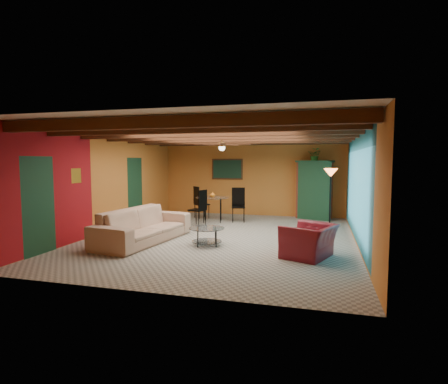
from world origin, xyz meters
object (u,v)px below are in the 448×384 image
(armchair, at_px, (309,241))
(vase, at_px, (212,185))
(coffee_table, at_px, (207,236))
(floor_lamp, at_px, (330,202))
(armoire, at_px, (314,191))
(potted_plant, at_px, (315,155))
(sofa, at_px, (144,225))
(dining_table, at_px, (213,205))

(armchair, xyz_separation_m, vase, (-3.14, 3.59, 0.85))
(coffee_table, bearing_deg, floor_lamp, 32.56)
(armchair, bearing_deg, floor_lamp, -169.48)
(armoire, height_order, potted_plant, potted_plant)
(potted_plant, bearing_deg, armchair, -89.84)
(sofa, relative_size, armoire, 1.45)
(coffee_table, relative_size, potted_plant, 1.76)
(potted_plant, height_order, vase, potted_plant)
(sofa, bearing_deg, coffee_table, -80.30)
(potted_plant, bearing_deg, vase, -154.70)
(sofa, height_order, dining_table, dining_table)
(potted_plant, bearing_deg, coffee_table, -116.57)
(vase, bearing_deg, armoire, 25.30)
(dining_table, xyz_separation_m, armoire, (3.13, 1.48, 0.40))
(potted_plant, relative_size, vase, 2.65)
(floor_lamp, distance_m, potted_plant, 3.15)
(coffee_table, relative_size, floor_lamp, 0.47)
(floor_lamp, bearing_deg, sofa, -157.37)
(sofa, height_order, armchair, sofa)
(floor_lamp, distance_m, vase, 3.85)
(sofa, distance_m, coffee_table, 1.60)
(dining_table, bearing_deg, sofa, -103.47)
(sofa, bearing_deg, floor_lamp, -59.45)
(coffee_table, height_order, potted_plant, potted_plant)
(coffee_table, distance_m, floor_lamp, 3.34)
(dining_table, distance_m, floor_lamp, 3.85)
(sofa, distance_m, potted_plant, 6.32)
(armoire, distance_m, vase, 3.47)
(potted_plant, bearing_deg, dining_table, -154.70)
(potted_plant, xyz_separation_m, vase, (-3.13, -1.48, -0.95))
(armoire, bearing_deg, armchair, -70.99)
(coffee_table, xyz_separation_m, potted_plant, (2.31, 4.62, 1.93))
(armoire, bearing_deg, potted_plant, 0.00)
(floor_lamp, bearing_deg, armoire, 98.96)
(dining_table, height_order, vase, vase)
(floor_lamp, bearing_deg, coffee_table, -147.44)
(armoire, bearing_deg, sofa, -110.99)
(armoire, height_order, vase, armoire)
(armchair, relative_size, coffee_table, 1.25)
(coffee_table, xyz_separation_m, vase, (-0.82, 3.14, 0.98))
(dining_table, bearing_deg, floor_lamp, -21.03)
(sofa, relative_size, coffee_table, 3.35)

